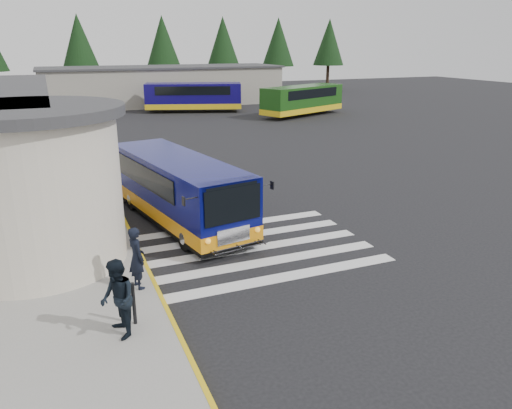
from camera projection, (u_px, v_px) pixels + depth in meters
name	position (u px, v px, depth m)	size (l,w,h in m)	color
ground	(254.00, 239.00, 17.81)	(140.00, 140.00, 0.00)	black
curb_strip	(122.00, 216.00, 19.83)	(0.12, 34.00, 0.16)	gold
crosswalk	(250.00, 249.00, 16.92)	(8.00, 5.35, 0.01)	silver
depot_building	(163.00, 85.00, 56.27)	(26.40, 8.40, 4.20)	gray
tree_line	(149.00, 42.00, 61.97)	(58.40, 4.40, 10.00)	black
transit_bus	(178.00, 192.00, 19.15)	(4.28, 9.23, 2.53)	#070A55
pedestrian_a	(137.00, 258.00, 13.68)	(0.65, 0.43, 1.78)	black
pedestrian_b	(118.00, 299.00, 11.35)	(0.92, 0.72, 1.89)	black
bollard	(134.00, 303.00, 11.97)	(0.09, 0.09, 1.09)	black
far_bus_a	(193.00, 96.00, 50.15)	(9.85, 5.45, 2.45)	#0E0753
far_bus_b	(303.00, 99.00, 47.60)	(9.56, 6.05, 2.40)	#184512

